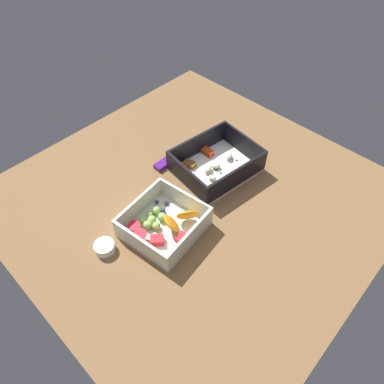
% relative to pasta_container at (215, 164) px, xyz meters
% --- Properties ---
extents(table_surface, '(0.80, 0.80, 0.02)m').
position_rel_pasta_container_xyz_m(table_surface, '(-0.10, -0.02, -0.03)').
color(table_surface, brown).
rests_on(table_surface, ground).
extents(pasta_container, '(0.21, 0.18, 0.06)m').
position_rel_pasta_container_xyz_m(pasta_container, '(0.00, 0.00, 0.00)').
color(pasta_container, white).
rests_on(pasta_container, table_surface).
extents(fruit_bowl, '(0.17, 0.16, 0.06)m').
position_rel_pasta_container_xyz_m(fruit_bowl, '(-0.21, -0.04, -0.00)').
color(fruit_bowl, silver).
rests_on(fruit_bowl, table_surface).
extents(candy_bar, '(0.07, 0.02, 0.01)m').
position_rel_pasta_container_xyz_m(candy_bar, '(-0.07, 0.10, -0.01)').
color(candy_bar, '#51197A').
rests_on(candy_bar, table_surface).
extents(paper_cup_liner, '(0.04, 0.04, 0.02)m').
position_rel_pasta_container_xyz_m(paper_cup_liner, '(-0.33, 0.01, -0.01)').
color(paper_cup_liner, white).
rests_on(paper_cup_liner, table_surface).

